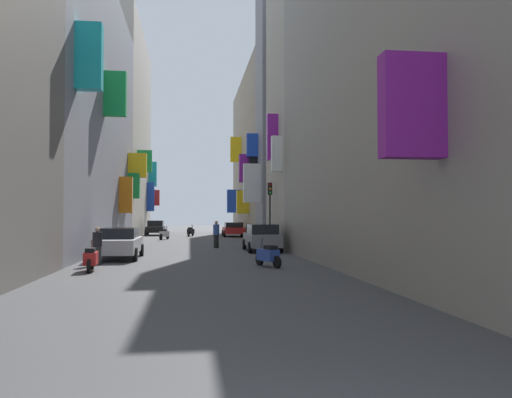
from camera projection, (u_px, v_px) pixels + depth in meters
ground_plane at (194, 247)px, 32.44m from camera, size 140.00×140.00×0.00m
building_left_mid_a at (60, 113)px, 30.56m from camera, size 7.39×23.21×16.27m
building_left_mid_b at (113, 134)px, 51.80m from camera, size 7.31×19.52×20.39m
building_right_near at (447, 47)px, 16.63m from camera, size 7.34×25.58×15.00m
building_right_mid_a at (320, 99)px, 32.82m from camera, size 6.67×6.95×18.93m
building_right_mid_c at (296, 107)px, 40.17m from camera, size 7.40×4.13×21.16m
building_right_far at (271, 157)px, 52.79m from camera, size 7.39×21.50×16.04m
parked_car_red at (233, 229)px, 48.11m from camera, size 2.01×4.00×1.33m
parked_car_black at (156, 228)px, 51.45m from camera, size 1.89×4.12×1.47m
parked_car_grey at (262, 237)px, 28.67m from camera, size 1.85×4.32×1.51m
parked_car_silver at (119, 242)px, 23.79m from camera, size 1.94×4.46×1.43m
scooter_black at (191, 231)px, 48.82m from camera, size 0.73×1.78×1.13m
scooter_red at (91, 258)px, 18.44m from camera, size 0.53×1.77×1.13m
scooter_silver at (217, 232)px, 47.43m from camera, size 0.54×1.93×1.13m
scooter_blue at (268, 255)px, 19.99m from camera, size 0.81×1.68×1.13m
scooter_white at (164, 234)px, 42.30m from camera, size 0.80×1.76×1.13m
pedestrian_crossing at (216, 234)px, 31.54m from camera, size 0.48×0.48×1.67m
pedestrian_near_left at (97, 246)px, 20.71m from camera, size 0.50×0.50×1.54m
traffic_light_near_corner at (270, 203)px, 31.70m from camera, size 0.26×0.34×4.03m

